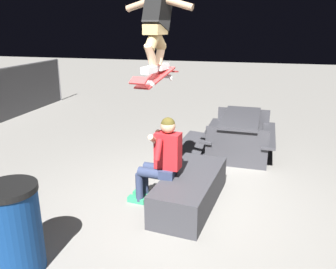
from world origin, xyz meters
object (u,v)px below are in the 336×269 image
(skater_airborne, at_px, (157,19))
(ledge_box_main, at_px, (190,190))
(trash_bin, at_px, (15,229))
(person_sitting_on_ledge, at_px, (161,158))
(skateboard, at_px, (156,77))
(kicker_ramp, at_px, (194,150))
(picnic_table_back, at_px, (240,129))

(skater_airborne, bearing_deg, ledge_box_main, -73.75)
(trash_bin, bearing_deg, person_sitting_on_ledge, -32.35)
(skateboard, distance_m, kicker_ramp, 2.84)
(ledge_box_main, distance_m, skateboard, 1.66)
(ledge_box_main, height_order, kicker_ramp, ledge_box_main)
(skateboard, height_order, kicker_ramp, skateboard)
(ledge_box_main, xyz_separation_m, skater_airborne, (-0.12, 0.43, 2.28))
(skater_airborne, relative_size, trash_bin, 1.17)
(person_sitting_on_ledge, height_order, skater_airborne, skater_airborne)
(ledge_box_main, bearing_deg, trash_bin, 140.27)
(skateboard, relative_size, skater_airborne, 0.93)
(skateboard, height_order, skater_airborne, skater_airborne)
(picnic_table_back, bearing_deg, kicker_ramp, 106.75)
(ledge_box_main, relative_size, skater_airborne, 1.46)
(skater_airborne, bearing_deg, skateboard, 170.85)
(ledge_box_main, xyz_separation_m, trash_bin, (-1.77, 1.47, 0.25))
(person_sitting_on_ledge, distance_m, picnic_table_back, 2.58)
(ledge_box_main, xyz_separation_m, picnic_table_back, (2.30, -0.56, 0.27))
(skateboard, relative_size, trash_bin, 1.08)
(kicker_ramp, distance_m, picnic_table_back, 1.01)
(kicker_ramp, bearing_deg, person_sitting_on_ledge, 177.45)
(person_sitting_on_ledge, distance_m, trash_bin, 2.01)
(kicker_ramp, bearing_deg, skater_airborne, 176.91)
(picnic_table_back, bearing_deg, skateboard, 158.21)
(ledge_box_main, height_order, skateboard, skateboard)
(skateboard, bearing_deg, picnic_table_back, -21.79)
(skater_airborne, relative_size, kicker_ramp, 0.77)
(person_sitting_on_ledge, xyz_separation_m, skateboard, (-0.10, 0.03, 1.11))
(ledge_box_main, relative_size, person_sitting_on_ledge, 1.27)
(skateboard, xyz_separation_m, trash_bin, (-1.59, 1.04, -1.34))
(person_sitting_on_ledge, height_order, picnic_table_back, person_sitting_on_ledge)
(ledge_box_main, distance_m, trash_bin, 2.32)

